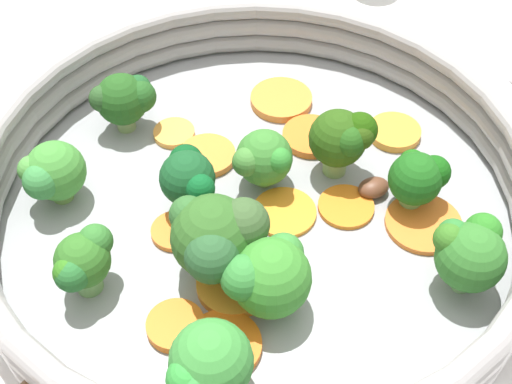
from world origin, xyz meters
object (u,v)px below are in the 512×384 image
object	(u,v)px
carrot_slice_10	(281,100)
broccoli_floret_8	(207,366)
carrot_slice_1	(311,136)
broccoli_floret_2	(188,177)
broccoli_floret_5	(264,159)
broccoli_floret_0	(52,173)
mushroom_piece_0	(374,188)
broccoli_floret_6	(343,139)
broccoli_floret_7	(82,262)
carrot_slice_2	(176,326)
carrot_slice_4	(207,156)
broccoli_floret_4	(125,99)
broccoli_floret_1	(418,177)
carrot_slice_5	(223,345)
broccoli_floret_9	(216,237)
carrot_slice_9	(174,133)
carrot_slice_8	(173,225)
carrot_slice_7	(346,207)
broccoli_floret_3	(269,276)
carrot_slice_0	(284,212)
carrot_slice_11	(394,132)
carrot_slice_6	(234,285)
skillet	(256,214)
carrot_slice_3	(423,223)

from	to	relation	value
carrot_slice_10	broccoli_floret_8	world-z (taller)	broccoli_floret_8
carrot_slice_1	broccoli_floret_8	distance (m)	0.20
broccoli_floret_2	broccoli_floret_5	world-z (taller)	broccoli_floret_2
broccoli_floret_0	mushroom_piece_0	bearing A→B (deg)	-20.98
broccoli_floret_6	broccoli_floret_7	bearing A→B (deg)	-170.91
carrot_slice_2	carrot_slice_4	world-z (taller)	same
broccoli_floret_4	broccoli_floret_6	xyz separation A→B (m)	(0.12, -0.09, 0.00)
broccoli_floret_1	broccoli_floret_2	xyz separation A→B (m)	(-0.13, 0.05, 0.00)
broccoli_floret_8	carrot_slice_4	bearing A→B (deg)	70.55
carrot_slice_5	broccoli_floret_9	xyz separation A→B (m)	(0.01, 0.05, 0.03)
carrot_slice_9	broccoli_floret_6	world-z (taller)	broccoli_floret_6
broccoli_floret_5	broccoli_floret_8	size ratio (longest dim) A/B	0.86
carrot_slice_2	carrot_slice_8	size ratio (longest dim) A/B	1.07
carrot_slice_7	broccoli_floret_3	xyz separation A→B (m)	(-0.07, -0.05, 0.03)
carrot_slice_0	mushroom_piece_0	size ratio (longest dim) A/B	1.95
carrot_slice_10	broccoli_floret_7	distance (m)	0.20
carrot_slice_9	broccoli_floret_5	size ratio (longest dim) A/B	0.70
carrot_slice_11	broccoli_floret_0	bearing A→B (deg)	172.65
carrot_slice_10	broccoli_floret_2	distance (m)	0.12
broccoli_floret_4	broccoli_floret_8	size ratio (longest dim) A/B	0.94
broccoli_floret_5	carrot_slice_6	bearing A→B (deg)	-124.52
broccoli_floret_7	carrot_slice_6	bearing A→B (deg)	-21.73
carrot_slice_7	mushroom_piece_0	world-z (taller)	mushroom_piece_0
mushroom_piece_0	carrot_slice_1	bearing A→B (deg)	103.99
carrot_slice_10	broccoli_floret_8	size ratio (longest dim) A/B	0.94
carrot_slice_6	carrot_slice_8	size ratio (longest dim) A/B	1.43
carrot_slice_4	carrot_slice_5	bearing A→B (deg)	-106.52
carrot_slice_9	carrot_slice_10	world-z (taller)	carrot_slice_10
broccoli_floret_5	skillet	bearing A→B (deg)	-125.32
carrot_slice_0	broccoli_floret_1	size ratio (longest dim) A/B	0.98
broccoli_floret_6	broccoli_floret_1	bearing A→B (deg)	-54.21
carrot_slice_4	carrot_slice_11	xyz separation A→B (m)	(0.13, -0.03, 0.00)
skillet	broccoli_floret_4	world-z (taller)	broccoli_floret_4
broccoli_floret_7	broccoli_floret_0	bearing A→B (deg)	91.07
carrot_slice_3	broccoli_floret_9	distance (m)	0.13
carrot_slice_0	carrot_slice_4	bearing A→B (deg)	113.35
carrot_slice_6	broccoli_floret_9	distance (m)	0.03
carrot_slice_4	broccoli_floret_0	xyz separation A→B (m)	(-0.10, 0.00, 0.02)
broccoli_floret_1	broccoli_floret_2	world-z (taller)	broccoli_floret_2
broccoli_floret_0	broccoli_floret_3	world-z (taller)	broccoli_floret_3
carrot_slice_3	broccoli_floret_7	world-z (taller)	broccoli_floret_7
carrot_slice_5	broccoli_floret_1	xyz separation A→B (m)	(0.15, 0.05, 0.02)
carrot_slice_8	broccoli_floret_0	xyz separation A→B (m)	(-0.06, 0.05, 0.02)
carrot_slice_8	carrot_slice_2	bearing A→B (deg)	-106.93
carrot_slice_0	broccoli_floret_3	bearing A→B (deg)	-121.77
carrot_slice_3	skillet	bearing A→B (deg)	149.77
carrot_slice_3	broccoli_floret_4	bearing A→B (deg)	132.66
carrot_slice_2	carrot_slice_10	bearing A→B (deg)	49.20
carrot_slice_4	broccoli_floret_8	xyz separation A→B (m)	(-0.06, -0.16, 0.02)
carrot_slice_0	broccoli_floret_2	bearing A→B (deg)	152.56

